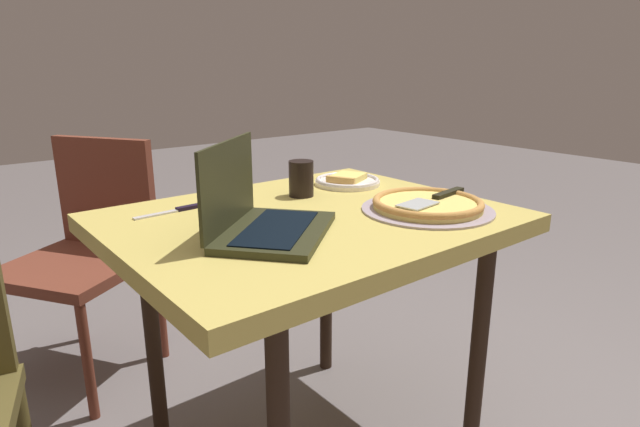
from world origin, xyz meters
The scene contains 7 objects.
dining_table centered at (0.00, 0.00, 0.69)m, with size 1.02×0.82×0.77m.
laptop centered at (-0.19, -0.07, 0.81)m, with size 0.40×0.39×0.22m.
pizza_plate centered at (0.32, 0.20, 0.78)m, with size 0.22×0.22×0.04m.
pizza_tray centered at (0.28, -0.18, 0.79)m, with size 0.36×0.36×0.04m.
table_knife centered at (-0.26, 0.25, 0.77)m, with size 0.21×0.03×0.01m.
drink_cup centered at (0.10, 0.17, 0.82)m, with size 0.08×0.08×0.11m.
chair_far centered at (-0.35, 0.92, 0.51)m, with size 0.62×0.62×0.89m.
Camera 1 is at (-0.83, -1.08, 1.16)m, focal length 29.40 mm.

